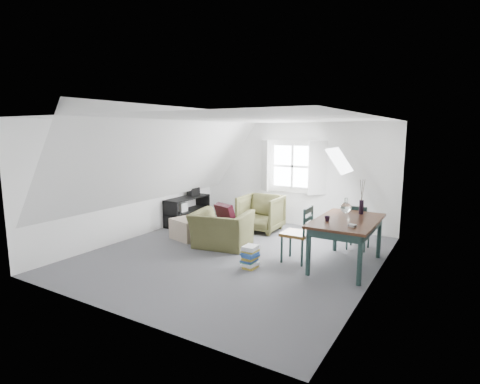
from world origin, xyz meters
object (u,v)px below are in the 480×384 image
Objects in this scene: ottoman at (190,228)px; armchair_far at (261,231)px; armchair_near at (222,247)px; dining_chair_near at (298,233)px; media_shelf at (186,212)px; magazine_stack at (250,257)px; dining_table at (347,226)px; dining_chair_far at (358,226)px.

armchair_far is at bearing 52.77° from ottoman.
armchair_near is 1.09× the size of dining_chair_near.
media_shelf reaches higher than armchair_far.
armchair_near is 0.95m from ottoman.
armchair_far is 2.44m from magazine_stack.
armchair_near is at bearing -32.30° from media_shelf.
armchair_far is at bearing 149.23° from dining_table.
dining_chair_far is at bearing 18.07° from ottoman.
armchair_near is 2.13m from media_shelf.
armchair_near is 1.23× the size of dining_chair_far.
media_shelf is at bearing 132.52° from ottoman.
magazine_stack is (-0.58, -0.70, -0.33)m from dining_chair_near.
armchair_near is at bearing -177.08° from dining_table.
armchair_near is 1.19× the size of armchair_far.
dining_chair_near is at bearing 169.05° from armchair_near.
dining_table is at bearing -12.85° from media_shelf.
magazine_stack reaches higher than armchair_near.
dining_chair_far is 2.38m from magazine_stack.
armchair_near is at bearing -9.56° from ottoman.
media_shelf is at bearing -2.53° from dining_chair_far.
armchair_far is 1.95m from media_shelf.
armchair_near is 0.83× the size of media_shelf.
magazine_stack is at bearing 52.11° from dining_chair_far.
armchair_far is 0.70× the size of media_shelf.
magazine_stack is (1.07, -0.73, 0.19)m from armchair_near.
armchair_far is at bearing -10.80° from dining_chair_far.
dining_table is at bearing 34.19° from magazine_stack.
dining_table reaches higher than armchair_far.
dining_table is (2.43, 0.19, 0.71)m from armchair_near.
armchair_far is 1.69m from ottoman.
dining_chair_far reaches higher than magazine_stack.
dining_chair_far is 4.17m from media_shelf.
dining_chair_near reaches higher than armchair_near.
dining_chair_far is at bearing -8.92° from armchair_far.
armchair_near is 1.66× the size of ottoman.
dining_chair_far is 2.34× the size of magazine_stack.
ottoman is 3.47m from dining_chair_far.
armchair_far is 1.04× the size of dining_chair_far.
ottoman is 2.59m from dining_chair_near.
media_shelf is at bearing -116.87° from dining_chair_near.
dining_chair_far reaches higher than dining_table.
dining_chair_far reaches higher than ottoman.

